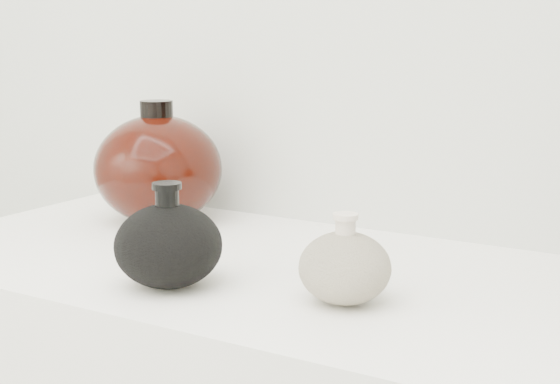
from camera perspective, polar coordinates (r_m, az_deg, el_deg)
The scene contains 3 objects.
black_gourd_vase at distance 0.96m, azimuth -8.16°, elevation -3.85°, with size 0.14×0.14×0.13m.
cream_gourd_vase at distance 0.89m, azimuth 4.76°, elevation -5.49°, with size 0.11×0.11×0.10m.
left_round_pot at distance 1.28m, azimuth -8.89°, elevation 1.71°, with size 0.22×0.22×0.20m.
Camera 1 is at (0.46, 0.09, 1.20)m, focal length 50.00 mm.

